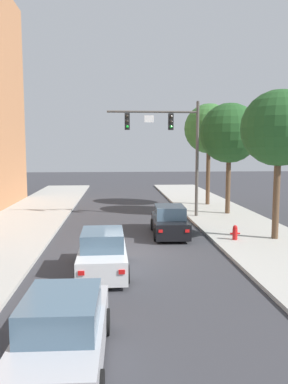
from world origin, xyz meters
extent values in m
plane|color=#38383D|center=(0.00, 0.00, 0.00)|extent=(120.00, 120.00, 0.00)
cube|color=#B2AFA8|center=(6.50, 0.00, 0.07)|extent=(5.00, 60.00, 0.15)
cylinder|color=#514C47|center=(4.60, 7.94, 3.90)|extent=(0.20, 0.20, 7.50)
cylinder|color=#514C47|center=(1.67, 7.94, 6.95)|extent=(5.87, 0.14, 0.14)
cube|color=black|center=(2.84, 7.94, 6.33)|extent=(0.32, 0.28, 1.05)
sphere|color=#2D2823|center=(2.84, 7.79, 6.66)|extent=(0.18, 0.18, 0.18)
sphere|color=#2D2823|center=(2.84, 7.79, 6.33)|extent=(0.18, 0.18, 0.18)
sphere|color=green|center=(2.84, 7.79, 6.00)|extent=(0.18, 0.18, 0.18)
cube|color=black|center=(0.02, 7.94, 6.33)|extent=(0.32, 0.28, 1.05)
sphere|color=#2D2823|center=(0.02, 7.79, 6.66)|extent=(0.18, 0.18, 0.18)
sphere|color=#2D2823|center=(0.02, 7.79, 6.33)|extent=(0.18, 0.18, 0.18)
sphere|color=green|center=(0.02, 7.79, 6.00)|extent=(0.18, 0.18, 0.18)
cube|color=white|center=(1.43, 7.92, 6.50)|extent=(0.60, 0.03, 0.44)
cube|color=black|center=(2.09, 3.06, 0.56)|extent=(1.86, 4.26, 0.80)
cube|color=slate|center=(2.09, 2.91, 1.28)|extent=(1.57, 2.05, 0.64)
cylinder|color=black|center=(1.33, 4.39, 0.32)|extent=(0.24, 0.65, 0.64)
cylinder|color=black|center=(2.95, 4.33, 0.32)|extent=(0.24, 0.65, 0.64)
cylinder|color=black|center=(1.24, 1.79, 0.32)|extent=(0.24, 0.65, 0.64)
cylinder|color=black|center=(2.85, 1.73, 0.32)|extent=(0.24, 0.65, 0.64)
cube|color=red|center=(1.38, 0.97, 0.68)|extent=(0.20, 0.05, 0.14)
cube|color=red|center=(2.65, 0.92, 0.68)|extent=(0.20, 0.05, 0.14)
cube|color=silver|center=(-1.24, -2.77, 0.56)|extent=(1.77, 4.23, 0.80)
cube|color=slate|center=(-1.24, -2.92, 1.28)|extent=(1.53, 2.02, 0.64)
cylinder|color=black|center=(-2.07, -1.48, 0.32)|extent=(0.23, 0.64, 0.64)
cylinder|color=black|center=(-0.45, -1.46, 0.32)|extent=(0.23, 0.64, 0.64)
cylinder|color=black|center=(-2.03, -4.09, 0.32)|extent=(0.23, 0.64, 0.64)
cylinder|color=black|center=(-0.41, -4.06, 0.32)|extent=(0.23, 0.64, 0.64)
cube|color=red|center=(-1.84, -4.90, 0.68)|extent=(0.20, 0.04, 0.14)
cube|color=red|center=(-0.57, -4.88, 0.68)|extent=(0.20, 0.04, 0.14)
cube|color=#B7B7BC|center=(-1.86, -8.85, 0.56)|extent=(1.79, 4.24, 0.80)
cube|color=slate|center=(-1.86, -9.00, 1.28)|extent=(1.54, 2.03, 0.64)
cylinder|color=black|center=(-2.64, -7.54, 0.32)|extent=(0.23, 0.64, 0.64)
cylinder|color=black|center=(-1.02, -7.57, 0.32)|extent=(0.23, 0.64, 0.64)
cylinder|color=red|center=(5.07, 1.21, 0.43)|extent=(0.24, 0.24, 0.55)
sphere|color=red|center=(5.07, 1.21, 0.76)|extent=(0.22, 0.22, 0.22)
cylinder|color=red|center=(4.89, 1.21, 0.45)|extent=(0.12, 0.09, 0.09)
cylinder|color=red|center=(5.25, 1.21, 0.45)|extent=(0.12, 0.09, 0.09)
cylinder|color=brown|center=(7.13, 1.32, 2.17)|extent=(0.32, 0.32, 4.05)
sphere|color=#235123|center=(7.13, 1.32, 5.57)|extent=(3.66, 3.66, 3.66)
cylinder|color=brown|center=(6.97, 8.78, 2.14)|extent=(0.32, 0.32, 3.99)
sphere|color=#235123|center=(6.97, 8.78, 5.65)|extent=(4.04, 4.04, 4.04)
cylinder|color=brown|center=(6.64, 13.10, 2.44)|extent=(0.32, 0.32, 4.58)
sphere|color=#387033|center=(6.64, 13.10, 6.19)|extent=(3.90, 3.90, 3.90)
camera|label=1|loc=(-0.73, -16.46, 4.55)|focal=35.17mm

